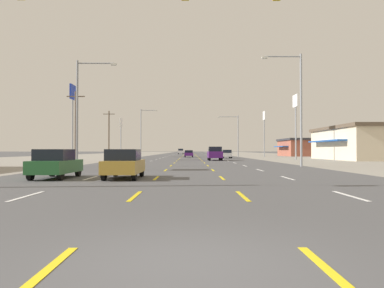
% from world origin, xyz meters
% --- Properties ---
extents(ground_plane, '(572.00, 572.00, 0.00)m').
position_xyz_m(ground_plane, '(0.00, 66.00, 0.00)').
color(ground_plane, '#4C4C4F').
extents(lot_apron_left, '(28.00, 440.00, 0.01)m').
position_xyz_m(lot_apron_left, '(-24.75, 66.00, 0.00)').
color(lot_apron_left, gray).
rests_on(lot_apron_left, ground).
extents(lot_apron_right, '(28.00, 440.00, 0.01)m').
position_xyz_m(lot_apron_right, '(24.75, 66.00, 0.00)').
color(lot_apron_right, gray).
rests_on(lot_apron_right, ground).
extents(lane_markings, '(10.64, 227.60, 0.01)m').
position_xyz_m(lane_markings, '(0.00, 104.50, 0.01)').
color(lane_markings, white).
rests_on(lane_markings, ground).
extents(signal_span_wire, '(27.02, 0.53, 9.39)m').
position_xyz_m(signal_span_wire, '(-0.21, 9.34, 5.41)').
color(signal_span_wire, brown).
rests_on(signal_span_wire, ground).
extents(hatchback_inner_left_nearest, '(1.72, 3.90, 1.54)m').
position_xyz_m(hatchback_inner_left_nearest, '(-3.43, 14.27, 0.78)').
color(hatchback_inner_left_nearest, '#B28C33').
rests_on(hatchback_inner_left_nearest, ground).
extents(hatchback_far_left_near, '(1.72, 3.90, 1.54)m').
position_xyz_m(hatchback_far_left_near, '(-7.06, 14.37, 0.78)').
color(hatchback_far_left_near, '#235B2D').
rests_on(hatchback_far_left_near, ground).
extents(suv_inner_right_mid, '(1.98, 4.90, 1.98)m').
position_xyz_m(suv_inner_right_mid, '(3.67, 47.47, 1.03)').
color(suv_inner_right_mid, '#4C196B').
rests_on(suv_inner_right_mid, ground).
extents(hatchback_far_right_midfar, '(1.72, 3.90, 1.54)m').
position_xyz_m(hatchback_far_right_midfar, '(6.84, 61.63, 0.78)').
color(hatchback_far_right_midfar, white).
rests_on(hatchback_far_right_midfar, ground).
extents(sedan_center_turn_far, '(1.80, 4.50, 1.46)m').
position_xyz_m(sedan_center_turn_far, '(-0.15, 70.27, 0.76)').
color(sedan_center_turn_far, '#4C196B').
rests_on(sedan_center_turn_far, ground).
extents(suv_inner_left_farther, '(1.98, 4.90, 1.98)m').
position_xyz_m(suv_inner_left_farther, '(-3.27, 129.54, 1.03)').
color(suv_inner_left_farther, silver).
rests_on(suv_inner_left_farther, ground).
extents(storefront_right_row_1, '(12.24, 18.17, 5.16)m').
position_xyz_m(storefront_right_row_1, '(27.13, 51.11, 2.60)').
color(storefront_right_row_1, beige).
rests_on(storefront_right_row_1, ground).
extents(storefront_right_row_2, '(15.03, 13.43, 4.31)m').
position_xyz_m(storefront_right_row_2, '(30.00, 84.50, 2.17)').
color(storefront_right_row_2, '#A35642').
rests_on(storefront_right_row_2, ground).
extents(pole_sign_left_row_1, '(0.24, 2.21, 11.15)m').
position_xyz_m(pole_sign_left_row_1, '(-17.27, 48.53, 8.54)').
color(pole_sign_left_row_1, gray).
rests_on(pole_sign_left_row_1, ground).
extents(pole_sign_left_row_2, '(0.24, 2.56, 8.75)m').
position_xyz_m(pole_sign_left_row_2, '(-15.63, 77.30, 6.83)').
color(pole_sign_left_row_2, gray).
rests_on(pole_sign_left_row_2, ground).
extents(pole_sign_right_row_1, '(0.24, 2.39, 9.80)m').
position_xyz_m(pole_sign_right_row_1, '(15.93, 49.11, 7.57)').
color(pole_sign_right_row_1, gray).
rests_on(pole_sign_right_row_1, ground).
extents(pole_sign_right_row_2, '(0.24, 2.07, 10.05)m').
position_xyz_m(pole_sign_right_row_2, '(16.51, 74.60, 7.62)').
color(pole_sign_right_row_2, gray).
rests_on(pole_sign_right_row_2, ground).
extents(streetlight_left_row_0, '(3.65, 0.26, 9.62)m').
position_xyz_m(streetlight_left_row_0, '(-9.80, 27.86, 5.52)').
color(streetlight_left_row_0, gray).
rests_on(streetlight_left_row_0, ground).
extents(streetlight_right_row_0, '(3.66, 0.26, 10.25)m').
position_xyz_m(streetlight_right_row_0, '(9.82, 27.86, 5.85)').
color(streetlight_right_row_0, gray).
rests_on(streetlight_right_row_0, ground).
extents(streetlight_left_row_1, '(3.57, 0.26, 10.04)m').
position_xyz_m(streetlight_left_row_1, '(-9.83, 70.42, 5.73)').
color(streetlight_left_row_1, gray).
rests_on(streetlight_left_row_1, ground).
extents(streetlight_right_row_1, '(4.39, 0.26, 8.70)m').
position_xyz_m(streetlight_right_row_1, '(9.65, 70.42, 5.13)').
color(streetlight_right_row_1, gray).
rests_on(streetlight_right_row_1, ground).
extents(utility_pole_left_row_0, '(2.20, 0.26, 8.65)m').
position_xyz_m(utility_pole_left_row_0, '(-13.90, 39.32, 4.51)').
color(utility_pole_left_row_0, brown).
rests_on(utility_pole_left_row_0, ground).
extents(utility_pole_left_row_1, '(2.20, 0.26, 8.89)m').
position_xyz_m(utility_pole_left_row_1, '(-15.23, 63.33, 4.64)').
color(utility_pole_left_row_1, brown).
rests_on(utility_pole_left_row_1, ground).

